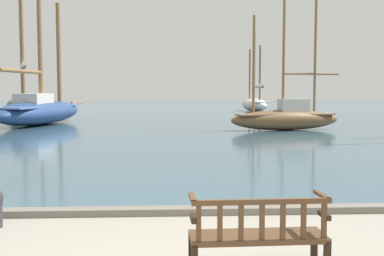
{
  "coord_description": "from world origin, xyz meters",
  "views": [
    {
      "loc": [
        -0.38,
        -4.31,
        2.15
      ],
      "look_at": [
        0.34,
        10.0,
        1.0
      ],
      "focal_mm": 45.0,
      "sensor_mm": 36.0,
      "label": 1
    }
  ],
  "objects_px": {
    "sailboat_nearest_port": "(40,109)",
    "sailboat_centre_channel": "(255,103)",
    "park_bench": "(258,233)",
    "sailboat_mid_port": "(286,116)",
    "sailboat_nearest_starboard": "(24,102)"
  },
  "relations": [
    {
      "from": "sailboat_centre_channel",
      "to": "sailboat_nearest_port",
      "type": "bearing_deg",
      "value": -134.39
    },
    {
      "from": "park_bench",
      "to": "sailboat_centre_channel",
      "type": "xyz_separation_m",
      "value": [
        7.1,
        39.46,
        0.38
      ]
    },
    {
      "from": "park_bench",
      "to": "sailboat_nearest_port",
      "type": "bearing_deg",
      "value": 110.29
    },
    {
      "from": "park_bench",
      "to": "sailboat_nearest_port",
      "type": "distance_m",
      "value": 24.93
    },
    {
      "from": "sailboat_centre_channel",
      "to": "sailboat_nearest_port",
      "type": "relative_size",
      "value": 0.66
    },
    {
      "from": "sailboat_nearest_port",
      "to": "sailboat_nearest_starboard",
      "type": "bearing_deg",
      "value": 110.16
    },
    {
      "from": "park_bench",
      "to": "sailboat_nearest_starboard",
      "type": "bearing_deg",
      "value": 110.25
    },
    {
      "from": "sailboat_mid_port",
      "to": "sailboat_centre_channel",
      "type": "bearing_deg",
      "value": 84.11
    },
    {
      "from": "park_bench",
      "to": "sailboat_nearest_starboard",
      "type": "xyz_separation_m",
      "value": [
        -13.22,
        35.84,
        0.65
      ]
    },
    {
      "from": "sailboat_nearest_port",
      "to": "sailboat_centre_channel",
      "type": "bearing_deg",
      "value": 45.61
    },
    {
      "from": "park_bench",
      "to": "sailboat_mid_port",
      "type": "bearing_deg",
      "value": 75.14
    },
    {
      "from": "sailboat_mid_port",
      "to": "park_bench",
      "type": "bearing_deg",
      "value": -104.86
    },
    {
      "from": "sailboat_nearest_starboard",
      "to": "sailboat_nearest_port",
      "type": "bearing_deg",
      "value": -69.84
    },
    {
      "from": "sailboat_centre_channel",
      "to": "sailboat_nearest_starboard",
      "type": "height_order",
      "value": "sailboat_nearest_starboard"
    },
    {
      "from": "sailboat_nearest_starboard",
      "to": "sailboat_nearest_port",
      "type": "xyz_separation_m",
      "value": [
        4.58,
        -12.46,
        -0.14
      ]
    }
  ]
}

